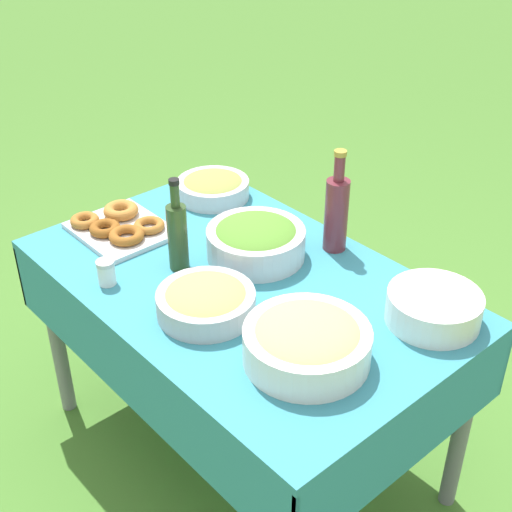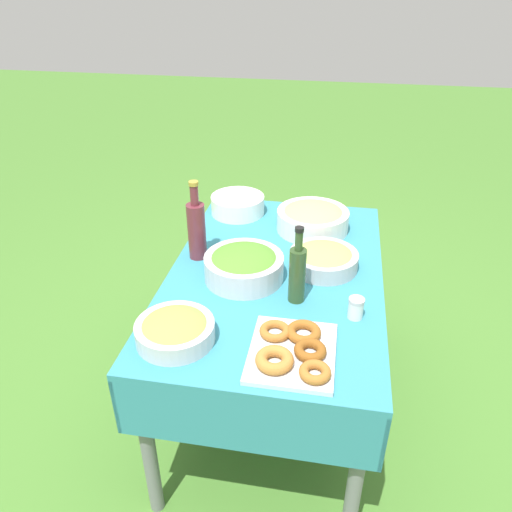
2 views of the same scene
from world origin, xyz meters
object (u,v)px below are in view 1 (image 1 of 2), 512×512
at_px(plate_stack, 434,308).
at_px(fruit_bowl, 206,301).
at_px(salad_bowl, 256,240).
at_px(pasta_bowl, 307,341).
at_px(olive_oil_bottle, 177,234).
at_px(olive_bowl, 213,187).
at_px(donut_platter, 120,226).
at_px(wine_bottle, 336,211).

bearing_deg(plate_stack, fruit_bowl, 45.41).
bearing_deg(salad_bowl, pasta_bowl, 153.16).
height_order(olive_oil_bottle, fruit_bowl, olive_oil_bottle).
bearing_deg(salad_bowl, olive_oil_bottle, 63.21).
xyz_separation_m(plate_stack, olive_oil_bottle, (0.65, 0.34, 0.07)).
height_order(salad_bowl, olive_bowl, salad_bowl).
bearing_deg(donut_platter, olive_bowl, -91.59).
xyz_separation_m(donut_platter, olive_oil_bottle, (-0.29, -0.02, 0.09)).
relative_size(donut_platter, olive_oil_bottle, 1.07).
bearing_deg(donut_platter, pasta_bowl, -179.51).
bearing_deg(wine_bottle, salad_bowl, 59.95).
relative_size(plate_stack, fruit_bowl, 0.94).
distance_m(salad_bowl, olive_oil_bottle, 0.24).
distance_m(olive_oil_bottle, olive_bowl, 0.45).
bearing_deg(plate_stack, donut_platter, 21.26).
xyz_separation_m(salad_bowl, olive_bowl, (0.38, -0.14, -0.02)).
bearing_deg(donut_platter, olive_oil_bottle, -175.91).
relative_size(pasta_bowl, donut_platter, 1.02).
bearing_deg(donut_platter, fruit_bowl, 173.47).
bearing_deg(salad_bowl, olive_bowl, -20.35).
bearing_deg(olive_oil_bottle, plate_stack, -152.03).
xyz_separation_m(pasta_bowl, wine_bottle, (0.31, -0.43, 0.07)).
relative_size(salad_bowl, wine_bottle, 0.91).
relative_size(pasta_bowl, olive_bowl, 1.26).
bearing_deg(donut_platter, plate_stack, -158.74).
bearing_deg(plate_stack, wine_bottle, -9.94).
xyz_separation_m(pasta_bowl, olive_bowl, (0.82, -0.36, -0.02)).
distance_m(pasta_bowl, donut_platter, 0.83).
bearing_deg(plate_stack, olive_oil_bottle, 27.97).
bearing_deg(olive_oil_bottle, olive_bowl, -51.30).
relative_size(salad_bowl, donut_platter, 0.96).
relative_size(plate_stack, wine_bottle, 0.77).
height_order(fruit_bowl, olive_bowl, fruit_bowl).
relative_size(salad_bowl, pasta_bowl, 0.94).
xyz_separation_m(donut_platter, plate_stack, (-0.94, -0.36, 0.02)).
height_order(salad_bowl, plate_stack, salad_bowl).
relative_size(pasta_bowl, fruit_bowl, 1.18).
xyz_separation_m(pasta_bowl, fruit_bowl, (0.31, 0.07, -0.02)).
distance_m(olive_oil_bottle, wine_bottle, 0.47).
height_order(plate_stack, olive_bowl, plate_stack).
height_order(pasta_bowl, fruit_bowl, pasta_bowl).
relative_size(wine_bottle, olive_bowl, 1.30).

